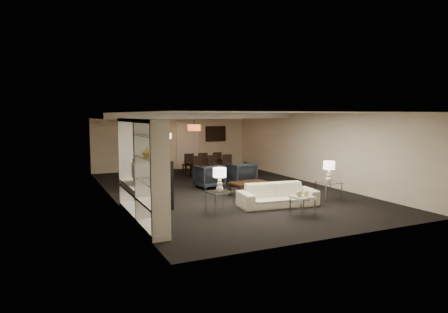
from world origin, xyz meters
name	(u,v)px	position (x,y,z in m)	size (l,w,h in m)	color
floor	(224,190)	(0.00, 0.00, 0.00)	(11.00, 11.00, 0.00)	black
ceiling	(224,113)	(0.00, 0.00, 2.50)	(7.00, 11.00, 0.02)	silver
wall_back	(172,141)	(0.00, 5.50, 1.25)	(7.00, 0.02, 2.50)	beige
wall_front	(341,175)	(0.00, -5.50, 1.25)	(7.00, 0.02, 2.50)	beige
wall_left	(113,157)	(-3.50, 0.00, 1.25)	(0.02, 11.00, 2.50)	beige
wall_right	(313,148)	(3.50, 0.00, 1.25)	(0.02, 11.00, 2.50)	beige
ceiling_soffit	(187,116)	(0.00, 3.50, 2.40)	(7.00, 4.00, 0.20)	silver
curtains	(153,143)	(-0.90, 5.42, 1.20)	(1.50, 0.12, 2.40)	beige
door	(187,145)	(0.70, 5.47, 1.05)	(0.90, 0.05, 2.10)	silver
painting	(216,134)	(2.10, 5.46, 1.55)	(0.95, 0.04, 0.65)	#142D38
media_unit	(140,170)	(-3.31, -2.60, 1.18)	(0.38, 3.40, 2.35)	white
pendant_light	(194,128)	(0.30, 3.50, 1.92)	(0.52, 0.52, 0.24)	#D8591E
sofa	(278,195)	(0.34, -2.68, 0.31)	(2.10, 0.82, 0.61)	beige
coffee_table	(249,189)	(0.34, -1.08, 0.21)	(1.15, 0.67, 0.41)	black
armchair_left	(209,176)	(-0.26, 0.62, 0.39)	(0.83, 0.86, 0.78)	black
armchair_right	(241,174)	(0.94, 0.62, 0.39)	(0.83, 0.86, 0.78)	black
side_table_left	(220,202)	(-1.36, -2.68, 0.27)	(0.58, 0.58, 0.54)	white
side_table_right	(328,191)	(2.04, -2.68, 0.27)	(0.58, 0.58, 0.54)	white
table_lamp_left	(220,180)	(-1.36, -2.68, 0.83)	(0.33, 0.33, 0.59)	white
table_lamp_right	(329,172)	(2.04, -2.68, 0.83)	(0.33, 0.33, 0.59)	white
marble_table	(302,206)	(0.34, -3.78, 0.24)	(0.48, 0.48, 0.48)	white
gold_gourd_a	(299,193)	(0.24, -3.78, 0.56)	(0.15, 0.15, 0.15)	tan
gold_gourd_b	(306,193)	(0.44, -3.78, 0.55)	(0.13, 0.13, 0.13)	#D2BC6F
television	(134,172)	(-3.28, -1.77, 1.03)	(0.13, 0.97, 0.56)	black
vase_blue	(154,179)	(-3.31, -3.78, 1.15)	(0.17, 0.17, 0.18)	#273EAB
vase_amber	(147,152)	(-3.31, -3.22, 1.65)	(0.18, 0.18, 0.19)	#A98638
floor_speaker	(170,186)	(-2.37, -1.85, 0.63)	(0.14, 0.14, 1.26)	black
dining_table	(208,169)	(0.64, 2.91, 0.30)	(1.72, 0.96, 0.60)	black
chair_nl	(200,168)	(0.04, 2.26, 0.45)	(0.41, 0.41, 0.90)	black
chair_nm	(214,167)	(0.64, 2.26, 0.45)	(0.41, 0.41, 0.90)	black
chair_nr	(229,166)	(1.24, 2.26, 0.45)	(0.41, 0.41, 0.90)	black
chair_fl	(188,164)	(0.04, 3.56, 0.45)	(0.41, 0.41, 0.90)	black
chair_fm	(202,163)	(0.64, 3.56, 0.45)	(0.41, 0.41, 0.90)	black
chair_fr	(215,163)	(1.24, 3.56, 0.45)	(0.41, 0.41, 0.90)	black
floor_lamp	(169,154)	(-0.58, 4.18, 0.85)	(0.24, 0.24, 1.69)	black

